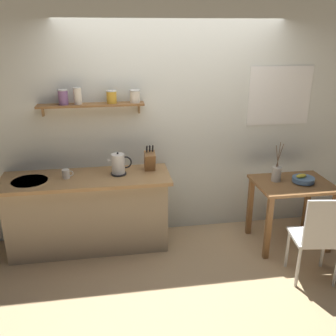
{
  "coord_description": "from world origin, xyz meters",
  "views": [
    {
      "loc": [
        -0.71,
        -3.54,
        2.39
      ],
      "look_at": [
        -0.1,
        0.25,
        0.95
      ],
      "focal_mm": 39.66,
      "sensor_mm": 36.0,
      "label": 1
    }
  ],
  "objects": [
    {
      "name": "wall_shelf",
      "position": [
        -0.86,
        0.49,
        1.68
      ],
      "size": [
        1.13,
        0.2,
        0.31
      ],
      "color": "brown"
    },
    {
      "name": "back_wall",
      "position": [
        0.21,
        0.65,
        1.35
      ],
      "size": [
        6.8,
        0.11,
        2.7
      ],
      "color": "silver",
      "rests_on": "ground_plane"
    },
    {
      "name": "dining_chair_near",
      "position": [
        1.22,
        -0.69,
        0.53
      ],
      "size": [
        0.49,
        0.45,
        0.95
      ],
      "color": "silver",
      "rests_on": "ground_plane"
    },
    {
      "name": "coffee_mug_by_sink",
      "position": [
        -1.2,
        0.29,
        0.93
      ],
      "size": [
        0.12,
        0.08,
        0.1
      ],
      "color": "white",
      "rests_on": "kitchen_counter"
    },
    {
      "name": "twig_vase",
      "position": [
        1.12,
        0.12,
        0.86
      ],
      "size": [
        0.1,
        0.1,
        0.46
      ],
      "color": "#B7B2A8",
      "rests_on": "dining_table"
    },
    {
      "name": "knife_block",
      "position": [
        -0.29,
        0.39,
        1.0
      ],
      "size": [
        0.12,
        0.18,
        0.3
      ],
      "color": "#9E6B3D",
      "rests_on": "kitchen_counter"
    },
    {
      "name": "electric_kettle",
      "position": [
        -0.64,
        0.32,
        1.0
      ],
      "size": [
        0.26,
        0.17,
        0.26
      ],
      "color": "black",
      "rests_on": "kitchen_counter"
    },
    {
      "name": "fruit_bowl",
      "position": [
        1.4,
        0.02,
        0.81
      ],
      "size": [
        0.24,
        0.24,
        0.11
      ],
      "color": "#51759E",
      "rests_on": "dining_table"
    },
    {
      "name": "kitchen_counter",
      "position": [
        -1.0,
        0.32,
        0.45
      ],
      "size": [
        1.83,
        0.63,
        0.88
      ],
      "color": "tan",
      "rests_on": "ground_plane"
    },
    {
      "name": "dining_table",
      "position": [
        1.29,
        0.04,
        0.62
      ],
      "size": [
        0.85,
        0.64,
        0.77
      ],
      "color": "brown",
      "rests_on": "ground_plane"
    },
    {
      "name": "ground_plane",
      "position": [
        0.0,
        0.0,
        0.0
      ],
      "size": [
        14.0,
        14.0,
        0.0
      ],
      "primitive_type": "plane",
      "color": "tan"
    }
  ]
}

